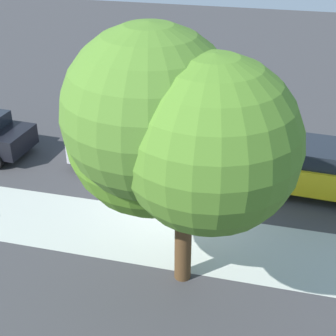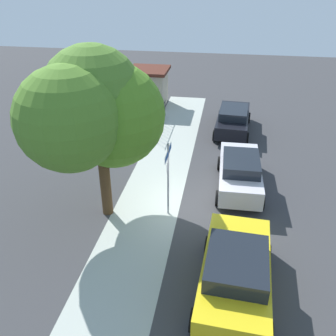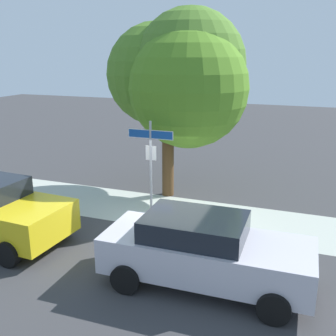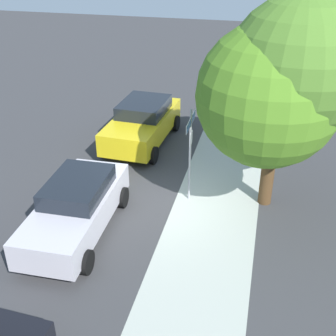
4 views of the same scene
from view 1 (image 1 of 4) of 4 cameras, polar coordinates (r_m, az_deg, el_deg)
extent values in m
plane|color=#38383A|center=(15.04, 0.75, -4.97)|extent=(60.00, 60.00, 0.00)
cube|color=#A7AEA3|center=(14.56, -8.20, -6.62)|extent=(24.00, 2.60, 0.00)
cylinder|color=#9EA0A5|center=(13.81, 2.51, -0.95)|extent=(0.07, 0.07, 3.04)
cube|color=#144799|center=(13.27, 2.61, 3.31)|extent=(1.34, 0.02, 0.22)
cube|color=white|center=(13.27, 2.61, 3.31)|extent=(1.37, 0.02, 0.25)
cube|color=silver|center=(13.50, 2.54, 1.17)|extent=(0.32, 0.02, 0.42)
cylinder|color=#4D341D|center=(11.91, 1.76, -7.33)|extent=(0.41, 0.41, 2.73)
sphere|color=#4F8222|center=(11.02, -1.82, 4.20)|extent=(3.84, 3.84, 3.84)
sphere|color=#4B7828|center=(10.14, -2.03, 6.33)|extent=(3.65, 3.65, 3.65)
sphere|color=#4C7B26|center=(9.68, 4.88, 2.70)|extent=(3.59, 3.59, 3.59)
sphere|color=#578217|center=(9.91, 2.11, 5.04)|extent=(2.99, 2.99, 2.99)
cube|color=gold|center=(16.29, 16.93, -0.43)|extent=(4.57, 2.15, 0.84)
cube|color=black|center=(15.99, 18.22, 1.50)|extent=(2.23, 1.79, 0.49)
cylinder|color=black|center=(15.70, 11.06, -2.59)|extent=(0.65, 0.26, 0.64)
cylinder|color=black|center=(17.35, 11.90, 0.59)|extent=(0.65, 0.26, 0.64)
cube|color=silver|center=(17.06, -3.61, 2.20)|extent=(4.48, 1.79, 0.79)
cube|color=black|center=(16.72, -2.80, 4.02)|extent=(2.16, 1.54, 0.47)
cylinder|color=black|center=(17.01, -9.28, 0.25)|extent=(0.64, 0.23, 0.64)
cylinder|color=black|center=(18.41, -7.35, 2.76)|extent=(0.64, 0.23, 0.64)
cylinder|color=black|center=(16.19, 0.72, -0.94)|extent=(0.64, 0.23, 0.64)
cylinder|color=black|center=(17.65, 1.93, 1.78)|extent=(0.64, 0.23, 0.64)
cylinder|color=black|center=(19.38, -16.38, 3.17)|extent=(0.65, 0.26, 0.64)
camera|label=2|loc=(16.47, 52.40, 19.24)|focal=39.06mm
camera|label=3|loc=(23.19, -2.87, 20.37)|focal=42.66mm
camera|label=4|loc=(17.00, -44.21, 19.21)|focal=47.10mm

